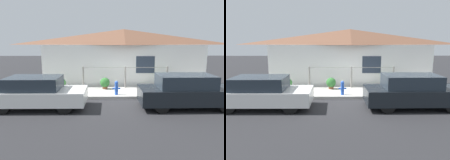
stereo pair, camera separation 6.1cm
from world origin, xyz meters
TOP-DOWN VIEW (x-y plane):
  - ground_plane at (0.00, 0.00)m, footprint 60.00×60.00m
  - sidewalk at (0.00, 1.09)m, footprint 24.00×2.18m
  - house at (0.00, 3.50)m, footprint 10.14×2.23m
  - fence at (0.00, 2.03)m, footprint 4.90×0.10m
  - car_left at (-3.93, -1.35)m, footprint 3.94×1.71m
  - car_right at (2.36, -1.35)m, footprint 4.15×1.68m
  - fire_hydrant at (-0.57, 0.37)m, footprint 0.40×0.18m
  - potted_plant_near_hydrant at (-1.16, 1.72)m, footprint 0.55×0.55m
  - potted_plant_by_fence at (-3.54, 1.65)m, footprint 0.46×0.46m
  - potted_plant_corner at (2.18, 1.81)m, footprint 0.53×0.53m

SIDE VIEW (x-z plane):
  - ground_plane at x=0.00m, z-range 0.00..0.00m
  - sidewalk at x=0.00m, z-range 0.00..0.14m
  - potted_plant_corner at x=2.18m, z-range 0.15..0.76m
  - potted_plant_by_fence at x=-3.54m, z-range 0.17..0.77m
  - potted_plant_near_hydrant at x=-1.16m, z-range 0.16..0.80m
  - fire_hydrant at x=-0.57m, z-range 0.15..0.86m
  - car_left at x=-3.93m, z-range 0.01..1.35m
  - car_right at x=2.36m, z-range -0.01..1.41m
  - fence at x=0.00m, z-range 0.20..1.41m
  - house at x=0.00m, z-range 1.06..4.57m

